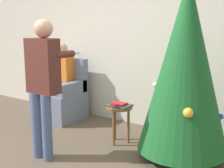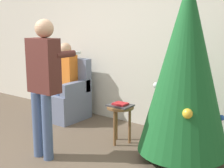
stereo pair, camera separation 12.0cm
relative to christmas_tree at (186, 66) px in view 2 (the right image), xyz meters
name	(u,v)px [view 2 (the right image)]	position (x,y,z in m)	size (l,w,h in m)	color
wall_back	(126,39)	(-1.39, 0.84, 0.21)	(8.00, 0.06, 2.70)	beige
christmas_tree	(186,66)	(0.00, 0.00, 0.00)	(1.06, 1.06, 2.15)	brown
armchair	(65,97)	(-2.31, 0.36, -0.79)	(0.73, 0.67, 1.01)	slate
person_seated	(63,77)	(-2.31, 0.34, -0.43)	(0.36, 0.46, 1.28)	#475B84
person_standing	(44,77)	(-1.39, -0.89, -0.15)	(0.41, 0.57, 1.67)	#475B84
side_stool	(120,113)	(-0.90, 0.00, -0.72)	(0.37, 0.37, 0.52)	brown
laptop	(120,105)	(-0.90, 0.00, -0.61)	(0.31, 0.24, 0.02)	#38383D
book	(120,104)	(-0.90, 0.00, -0.59)	(0.18, 0.16, 0.02)	#B21E23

